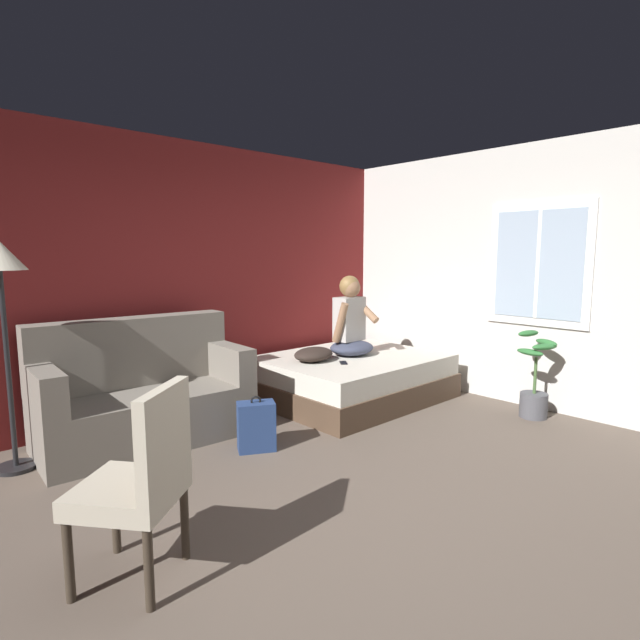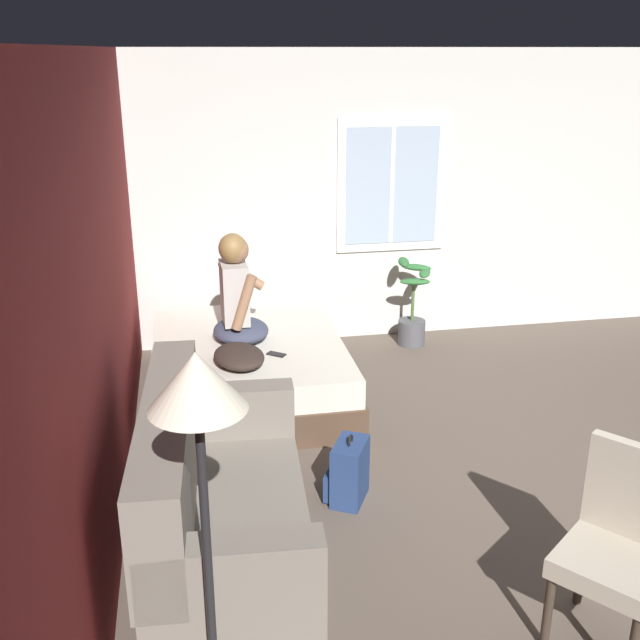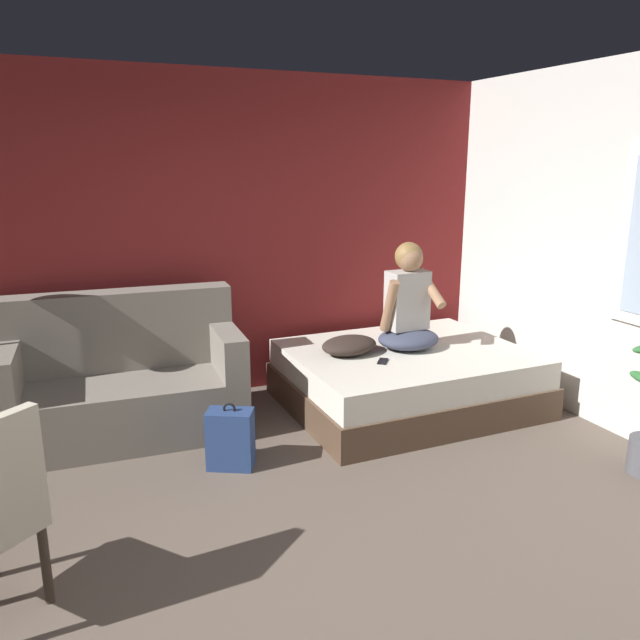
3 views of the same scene
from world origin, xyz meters
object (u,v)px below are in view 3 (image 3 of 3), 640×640
at_px(throw_pillow, 349,345).
at_px(person_seated, 408,306).
at_px(bed, 406,378).
at_px(cell_phone, 383,361).
at_px(couch, 124,382).
at_px(backpack, 231,439).

bearing_deg(throw_pillow, person_seated, -4.48).
distance_m(bed, throw_pillow, 0.58).
bearing_deg(throw_pillow, bed, -12.12).
bearing_deg(cell_phone, throw_pillow, 153.85).
height_order(couch, person_seated, person_seated).
relative_size(backpack, cell_phone, 3.18).
height_order(bed, cell_phone, cell_phone).
bearing_deg(couch, backpack, -55.75).
bearing_deg(throw_pillow, backpack, -153.51).
xyz_separation_m(bed, person_seated, (0.03, 0.06, 0.60)).
xyz_separation_m(couch, throw_pillow, (1.73, -0.27, 0.16)).
bearing_deg(backpack, couch, 124.25).
bearing_deg(backpack, bed, 16.11).
bearing_deg(throw_pillow, cell_phone, -63.84).
bearing_deg(cell_phone, bed, 67.59).
relative_size(person_seated, backpack, 1.91).
distance_m(bed, person_seated, 0.60).
height_order(backpack, throw_pillow, throw_pillow).
relative_size(throw_pillow, cell_phone, 3.33).
relative_size(bed, couch, 1.10).
xyz_separation_m(person_seated, throw_pillow, (-0.51, 0.04, -0.29)).
distance_m(couch, person_seated, 2.30).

